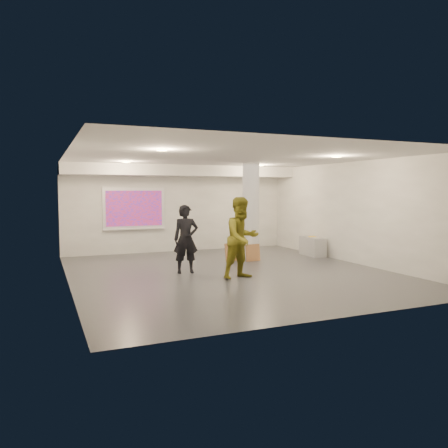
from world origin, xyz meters
name	(u,v)px	position (x,y,z in m)	size (l,w,h in m)	color
floor	(230,272)	(0.00, 0.00, 0.00)	(8.00, 9.00, 0.01)	#3B3D43
ceiling	(230,157)	(0.00, 0.00, 3.00)	(8.00, 9.00, 0.01)	silver
wall_back	(179,209)	(0.00, 4.50, 1.50)	(8.00, 0.01, 3.00)	silver
wall_front	(339,230)	(0.00, -4.50, 1.50)	(8.00, 0.01, 3.00)	silver
wall_left	(67,219)	(-4.00, 0.00, 1.50)	(0.01, 9.00, 3.00)	silver
wall_right	(354,213)	(4.00, 0.00, 1.50)	(0.01, 9.00, 3.00)	silver
soffit_band	(183,171)	(0.00, 3.95, 2.82)	(8.00, 1.10, 0.36)	white
downlight_nw	(126,162)	(-2.20, 2.50, 2.98)	(0.22, 0.22, 0.02)	#F8EB8A
downlight_ne	(261,165)	(2.20, 2.50, 2.98)	(0.22, 0.22, 0.02)	#F8EB8A
downlight_sw	(162,150)	(-2.20, -1.50, 2.98)	(0.22, 0.22, 0.02)	#F8EB8A
downlight_se	(336,157)	(2.20, -1.50, 2.98)	(0.22, 0.22, 0.02)	#F8EB8A
column	(251,211)	(1.50, 1.80, 1.50)	(0.52, 0.52, 3.00)	silver
projection_screen	(134,209)	(-1.60, 4.45, 1.53)	(2.10, 0.13, 1.42)	white
credenza	(312,246)	(3.72, 1.67, 0.31)	(0.44, 1.06, 0.62)	#9EA0A4
papers_stack	(316,238)	(3.68, 1.43, 0.63)	(0.22, 0.29, 0.02)	silver
postit_pad	(312,237)	(3.69, 1.64, 0.63)	(0.20, 0.27, 0.03)	yellow
cardboard_back	(253,253)	(1.38, 1.41, 0.26)	(0.48, 0.04, 0.52)	olive
cardboard_front	(233,252)	(0.85, 1.72, 0.27)	(0.49, 0.05, 0.54)	olive
woman	(186,239)	(-1.08, 0.40, 0.89)	(0.65, 0.43, 1.78)	black
man	(242,238)	(-0.04, -0.82, 1.00)	(0.97, 0.75, 1.99)	olive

